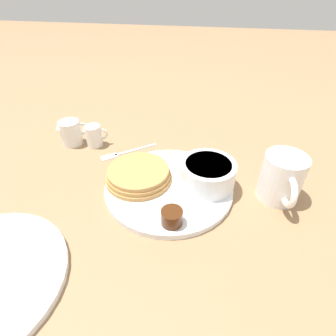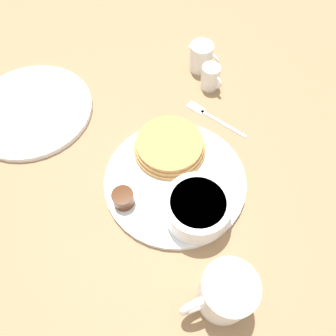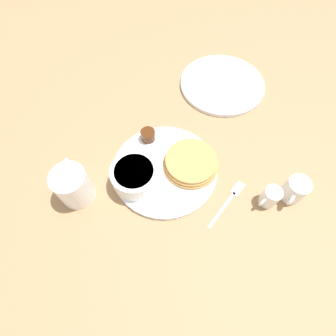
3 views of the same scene
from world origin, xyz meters
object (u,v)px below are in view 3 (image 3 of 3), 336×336
Objects in this scene: bowl at (135,175)px; creamer_pitcher_near at (270,197)px; fork at (230,199)px; creamer_pitcher_far at (295,190)px; coffee_mug at (73,185)px; plate at (165,169)px.

bowl is 0.32m from creamer_pitcher_near.
creamer_pitcher_far is at bearing 171.24° from fork.
bowl is at bearing 179.52° from coffee_mug.
creamer_pitcher_near is 0.09m from fork.
plate is 2.35× the size of bowl.
creamer_pitcher_far is 0.53× the size of fork.
creamer_pitcher_far is (-0.50, 0.12, -0.02)m from coffee_mug.
coffee_mug is at bearing -0.48° from bowl.
fork is (-0.14, 0.11, -0.00)m from plate.
bowl is at bearing -23.43° from fork.
fork is at bearing -16.83° from creamer_pitcher_near.
creamer_pitcher_near is at bearing 148.32° from plate.
fork is at bearing -8.76° from creamer_pitcher_far.
coffee_mug is at bearing -14.81° from fork.
plate is at bearing -25.29° from creamer_pitcher_far.
creamer_pitcher_far is at bearing 162.20° from bowl.
plate is at bearing -38.87° from fork.
creamer_pitcher_near is 0.48× the size of fork.
plate is 4.01× the size of creamer_pitcher_far.
creamer_pitcher_far is at bearing 154.71° from plate.
bowl is 1.91× the size of creamer_pitcher_near.
bowl reaches higher than plate.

